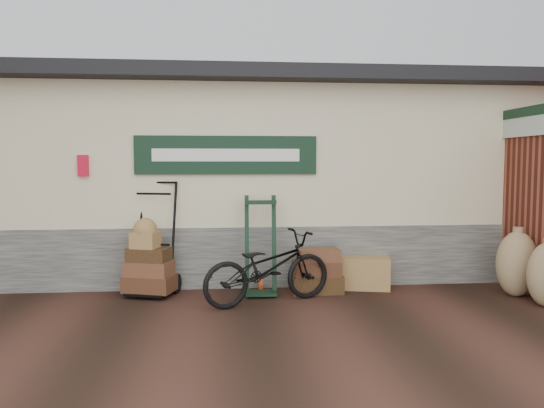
% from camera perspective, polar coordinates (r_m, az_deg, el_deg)
% --- Properties ---
extents(ground, '(80.00, 80.00, 0.00)m').
position_cam_1_polar(ground, '(6.94, -2.22, -10.93)').
color(ground, black).
rests_on(ground, ground).
extents(station_building, '(14.40, 4.10, 3.20)m').
position_cam_1_polar(station_building, '(9.43, -3.22, 3.08)').
color(station_building, '#4C4C47').
rests_on(station_building, ground).
extents(porter_trolley, '(0.95, 0.82, 1.61)m').
position_cam_1_polar(porter_trolley, '(7.62, -12.54, -3.46)').
color(porter_trolley, black).
rests_on(porter_trolley, ground).
extents(green_barrow, '(0.51, 0.43, 1.38)m').
position_cam_1_polar(green_barrow, '(7.42, -1.22, -4.47)').
color(green_barrow, black).
rests_on(green_barrow, ground).
extents(suitcase_stack, '(0.72, 0.46, 0.63)m').
position_cam_1_polar(suitcase_stack, '(7.62, 4.80, -7.10)').
color(suitcase_stack, '#342010').
rests_on(suitcase_stack, ground).
extents(wicker_hamper, '(0.80, 0.61, 0.47)m').
position_cam_1_polar(wicker_hamper, '(7.97, 9.89, -7.24)').
color(wicker_hamper, olive).
rests_on(wicker_hamper, ground).
extents(bicycle, '(1.25, 1.91, 1.05)m').
position_cam_1_polar(bicycle, '(6.95, -0.46, -6.45)').
color(bicycle, black).
rests_on(bicycle, ground).
extents(burlap_sack_left, '(0.57, 0.48, 0.90)m').
position_cam_1_polar(burlap_sack_left, '(8.06, 24.84, -5.87)').
color(burlap_sack_left, '#816245').
rests_on(burlap_sack_left, ground).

